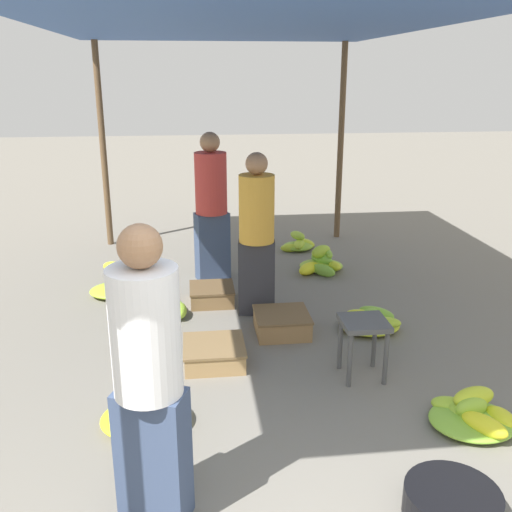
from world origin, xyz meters
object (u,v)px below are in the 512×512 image
Objects in this scene: crate_near at (214,353)px; crate_far at (212,294)px; banana_pile_right_2 at (371,321)px; crate_mid at (282,323)px; shopper_walking_mid at (257,233)px; banana_pile_right_3 at (299,244)px; stool at (364,332)px; vendor_foreground at (148,376)px; banana_pile_left_0 at (163,309)px; banana_pile_left_2 at (133,269)px; banana_pile_left_3 at (145,416)px; shopper_walking_far at (211,205)px; banana_pile_right_0 at (473,415)px; banana_pile_right_1 at (321,264)px; basin_black at (452,505)px; banana_pile_left_1 at (116,284)px.

crate_near is 1.10× the size of crate_far.
crate_far is (-1.40, 0.79, 0.01)m from banana_pile_right_2.
shopper_walking_mid is at bearing 109.59° from crate_mid.
banana_pile_right_3 reaches higher than banana_pile_right_2.
shopper_walking_mid is at bearing -35.56° from crate_far.
vendor_foreground is at bearing -139.32° from stool.
crate_mid is at bearing -52.87° from crate_far.
shopper_walking_mid is (0.90, 0.02, 0.71)m from banana_pile_left_0.
banana_pile_left_2 is at bearing 107.67° from banana_pile_left_0.
crate_mid is 1.08× the size of crate_far.
banana_pile_left_3 is 1.22× the size of crate_near.
crate_near is 2.12m from shopper_walking_far.
banana_pile_left_2 is at bearing 170.94° from shopper_walking_far.
banana_pile_left_0 is 1.16m from crate_mid.
crate_mid is at bearing 64.48° from vendor_foreground.
shopper_walking_mid is (-1.19, 2.01, 0.72)m from banana_pile_right_0.
banana_pile_right_1 is 1.16× the size of banana_pile_right_3.
stool is at bearing 40.68° from vendor_foreground.
basin_black is 3.27m from crate_far.
banana_pile_right_1 is (2.15, -0.04, -0.01)m from banana_pile_left_2.
stool reaches higher than crate_mid.
banana_pile_right_1 is 0.37× the size of shopper_walking_far.
banana_pile_left_0 is 0.35× the size of shopper_walking_far.
banana_pile_left_2 is 0.72× the size of banana_pile_right_0.
banana_pile_right_0 is (0.50, 0.77, -0.01)m from basin_black.
banana_pile_left_0 is 1.10× the size of banana_pile_right_3.
banana_pile_left_1 is 0.95× the size of banana_pile_right_0.
crate_far reaches higher than crate_near.
crate_far is at bearing 109.75° from basin_black.
banana_pile_left_2 is 2.22m from banana_pile_right_3.
shopper_walking_mid reaches higher than crate_far.
banana_pile_right_0 is 2.81m from crate_far.
stool is at bearing -43.16° from banana_pile_left_1.
banana_pile_left_1 is 1.23× the size of crate_far.
crate_far is 1.04m from shopper_walking_far.
banana_pile_left_2 reaches higher than crate_mid.
banana_pile_left_1 reaches higher than banana_pile_right_3.
crate_near is at bearing 57.79° from banana_pile_left_3.
banana_pile_right_2 reaches higher than crate_near.
shopper_walking_mid reaches higher than banana_pile_right_0.
shopper_walking_far reaches higher than stool.
crate_mid is (1.12, 1.27, 0.03)m from banana_pile_left_3.
crate_near is (-1.10, 0.34, -0.28)m from stool.
shopper_walking_far is (-1.35, 1.51, 0.77)m from banana_pile_right_2.
crate_mid is 0.97m from crate_far.
banana_pile_right_2 is 1.06× the size of banana_pile_right_3.
banana_pile_right_1 is at bearing 32.06° from crate_far.
vendor_foreground is 0.97× the size of shopper_walking_far.
banana_pile_right_0 reaches higher than crate_mid.
banana_pile_right_3 is at bearing 75.86° from crate_mid.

